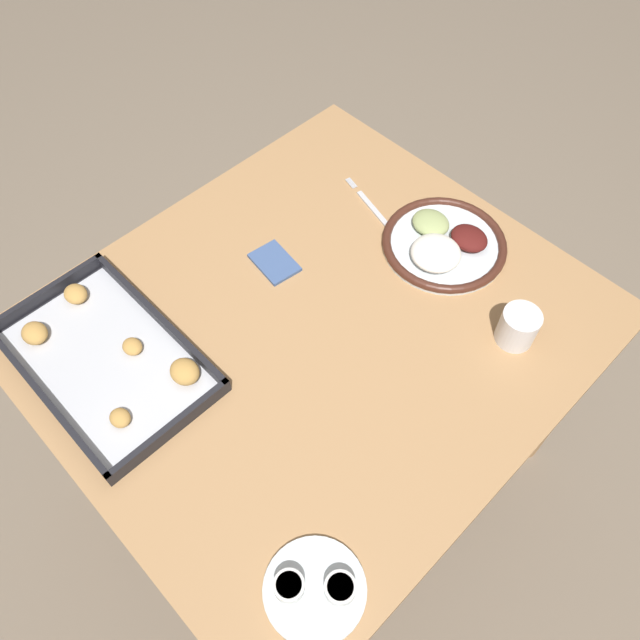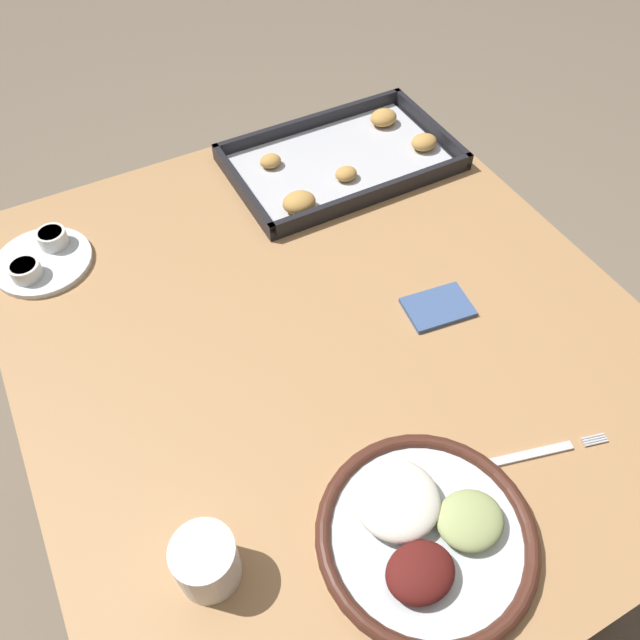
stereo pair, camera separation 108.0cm
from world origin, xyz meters
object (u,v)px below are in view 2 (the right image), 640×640
(dinner_plate, at_px, (424,532))
(saucer_plate, at_px, (42,259))
(drinking_cup, at_px, (206,562))
(fork, at_px, (529,455))
(napkin, at_px, (438,307))
(baking_tray, at_px, (343,160))

(dinner_plate, bearing_deg, saucer_plate, 114.03)
(drinking_cup, bearing_deg, saucer_plate, 95.73)
(saucer_plate, bearing_deg, fork, -53.46)
(napkin, bearing_deg, saucer_plate, 143.37)
(fork, height_order, baking_tray, baking_tray)
(fork, bearing_deg, saucer_plate, 141.21)
(fork, xyz_separation_m, drinking_cup, (-0.44, 0.06, 0.04))
(saucer_plate, xyz_separation_m, drinking_cup, (0.06, -0.62, 0.03))
(fork, bearing_deg, dinner_plate, -157.83)
(saucer_plate, height_order, drinking_cup, drinking_cup)
(baking_tray, height_order, drinking_cup, drinking_cup)
(drinking_cup, bearing_deg, napkin, 24.10)
(dinner_plate, distance_m, drinking_cup, 0.27)
(dinner_plate, height_order, saucer_plate, dinner_plate)
(baking_tray, distance_m, drinking_cup, 0.81)
(dinner_plate, xyz_separation_m, baking_tray, (0.28, 0.70, -0.00))
(dinner_plate, distance_m, saucer_plate, 0.77)
(baking_tray, bearing_deg, drinking_cup, -130.68)
(baking_tray, relative_size, napkin, 3.85)
(drinking_cup, distance_m, napkin, 0.53)
(fork, height_order, napkin, napkin)
(drinking_cup, bearing_deg, fork, -7.66)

